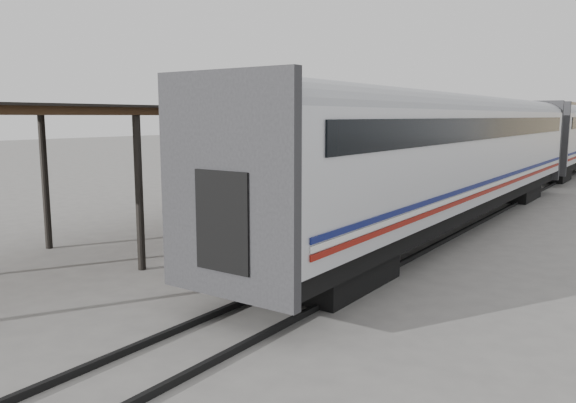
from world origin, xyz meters
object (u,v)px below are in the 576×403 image
(luggage_tug, at_px, (430,170))
(porter, at_px, (248,202))
(pedestrian, at_px, (346,182))
(baggage_cart, at_px, (261,244))

(luggage_tug, xyz_separation_m, porter, (3.91, -22.35, 1.18))
(porter, height_order, pedestrian, porter)
(baggage_cart, relative_size, pedestrian, 1.40)
(baggage_cart, height_order, luggage_tug, luggage_tug)
(luggage_tug, height_order, porter, porter)
(luggage_tug, distance_m, porter, 22.72)
(baggage_cart, height_order, porter, porter)
(pedestrian, bearing_deg, luggage_tug, -68.42)
(luggage_tug, relative_size, pedestrian, 1.04)
(baggage_cart, xyz_separation_m, pedestrian, (-3.89, 11.47, 0.23))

